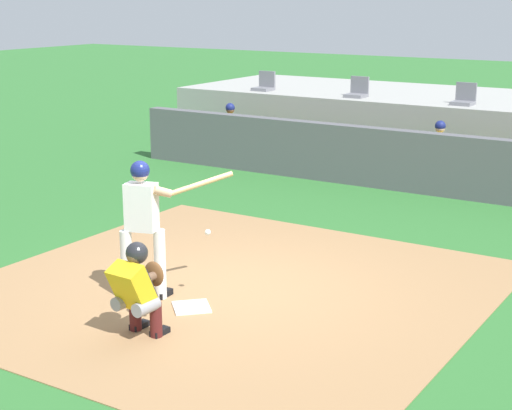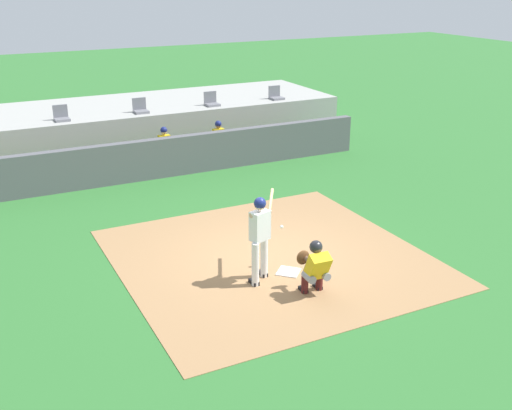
{
  "view_description": "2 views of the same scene",
  "coord_description": "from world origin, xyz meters",
  "px_view_note": "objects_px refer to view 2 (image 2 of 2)",
  "views": [
    {
      "loc": [
        5.68,
        -8.32,
        3.77
      ],
      "look_at": [
        0.0,
        0.7,
        1.0
      ],
      "focal_mm": 56.95,
      "sensor_mm": 36.0,
      "label": 1
    },
    {
      "loc": [
        -5.74,
        -10.69,
        5.86
      ],
      "look_at": [
        0.0,
        0.7,
        1.0
      ],
      "focal_mm": 43.08,
      "sensor_mm": 36.0,
      "label": 2
    }
  ],
  "objects_px": {
    "home_plate": "(288,272)",
    "dugout_player_2": "(220,140)",
    "stadium_seat_1": "(61,116)",
    "stadium_seat_2": "(140,108)",
    "dugout_player_1": "(166,147)",
    "batter_at_plate": "(260,234)",
    "stadium_seat_3": "(211,102)",
    "catcher_crouched": "(315,265)",
    "stadium_seat_4": "(276,95)"
  },
  "relations": [
    {
      "from": "catcher_crouched",
      "to": "stadium_seat_3",
      "type": "height_order",
      "value": "stadium_seat_3"
    },
    {
      "from": "dugout_player_1",
      "to": "dugout_player_2",
      "type": "xyz_separation_m",
      "value": [
        1.87,
        0.0,
        0.0
      ]
    },
    {
      "from": "stadium_seat_1",
      "to": "stadium_seat_2",
      "type": "distance_m",
      "value": 2.6
    },
    {
      "from": "catcher_crouched",
      "to": "dugout_player_2",
      "type": "height_order",
      "value": "dugout_player_2"
    },
    {
      "from": "stadium_seat_1",
      "to": "batter_at_plate",
      "type": "bearing_deg",
      "value": -79.35
    },
    {
      "from": "batter_at_plate",
      "to": "stadium_seat_3",
      "type": "distance_m",
      "value": 10.74
    },
    {
      "from": "dugout_player_2",
      "to": "stadium_seat_3",
      "type": "height_order",
      "value": "stadium_seat_3"
    },
    {
      "from": "batter_at_plate",
      "to": "dugout_player_1",
      "type": "relative_size",
      "value": 1.39
    },
    {
      "from": "dugout_player_2",
      "to": "home_plate",
      "type": "bearing_deg",
      "value": -103.96
    },
    {
      "from": "dugout_player_1",
      "to": "stadium_seat_1",
      "type": "distance_m",
      "value": 3.53
    },
    {
      "from": "stadium_seat_2",
      "to": "home_plate",
      "type": "bearing_deg",
      "value": -90.0
    },
    {
      "from": "dugout_player_1",
      "to": "dugout_player_2",
      "type": "height_order",
      "value": "same"
    },
    {
      "from": "home_plate",
      "to": "dugout_player_1",
      "type": "distance_m",
      "value": 8.17
    },
    {
      "from": "stadium_seat_4",
      "to": "home_plate",
      "type": "bearing_deg",
      "value": -117.06
    },
    {
      "from": "home_plate",
      "to": "stadium_seat_1",
      "type": "distance_m",
      "value": 10.61
    },
    {
      "from": "batter_at_plate",
      "to": "stadium_seat_3",
      "type": "bearing_deg",
      "value": 72.2
    },
    {
      "from": "home_plate",
      "to": "catcher_crouched",
      "type": "distance_m",
      "value": 1.15
    },
    {
      "from": "batter_at_plate",
      "to": "stadium_seat_4",
      "type": "distance_m",
      "value": 11.8
    },
    {
      "from": "stadium_seat_1",
      "to": "home_plate",
      "type": "bearing_deg",
      "value": -75.67
    },
    {
      "from": "home_plate",
      "to": "batter_at_plate",
      "type": "relative_size",
      "value": 0.24
    },
    {
      "from": "catcher_crouched",
      "to": "dugout_player_2",
      "type": "bearing_deg",
      "value": 77.52
    },
    {
      "from": "stadium_seat_1",
      "to": "stadium_seat_2",
      "type": "relative_size",
      "value": 1.0
    },
    {
      "from": "batter_at_plate",
      "to": "catcher_crouched",
      "type": "distance_m",
      "value": 1.25
    },
    {
      "from": "catcher_crouched",
      "to": "dugout_player_1",
      "type": "distance_m",
      "value": 9.13
    },
    {
      "from": "catcher_crouched",
      "to": "stadium_seat_3",
      "type": "xyz_separation_m",
      "value": [
        2.6,
        11.17,
        0.93
      ]
    },
    {
      "from": "dugout_player_1",
      "to": "stadium_seat_4",
      "type": "distance_m",
      "value": 5.5
    },
    {
      "from": "stadium_seat_1",
      "to": "dugout_player_2",
      "type": "bearing_deg",
      "value": -23.75
    },
    {
      "from": "home_plate",
      "to": "stadium_seat_2",
      "type": "relative_size",
      "value": 0.92
    },
    {
      "from": "stadium_seat_1",
      "to": "stadium_seat_3",
      "type": "relative_size",
      "value": 1.0
    },
    {
      "from": "stadium_seat_2",
      "to": "stadium_seat_4",
      "type": "relative_size",
      "value": 1.0
    },
    {
      "from": "stadium_seat_1",
      "to": "stadium_seat_3",
      "type": "xyz_separation_m",
      "value": [
        5.2,
        0.0,
        0.0
      ]
    },
    {
      "from": "stadium_seat_4",
      "to": "stadium_seat_1",
      "type": "bearing_deg",
      "value": 180.0
    },
    {
      "from": "batter_at_plate",
      "to": "stadium_seat_1",
      "type": "height_order",
      "value": "stadium_seat_1"
    },
    {
      "from": "batter_at_plate",
      "to": "dugout_player_2",
      "type": "bearing_deg",
      "value": 71.71
    },
    {
      "from": "stadium_seat_1",
      "to": "stadium_seat_4",
      "type": "xyz_separation_m",
      "value": [
        7.8,
        0.0,
        0.0
      ]
    },
    {
      "from": "dugout_player_2",
      "to": "stadium_seat_2",
      "type": "height_order",
      "value": "stadium_seat_2"
    },
    {
      "from": "dugout_player_1",
      "to": "stadium_seat_3",
      "type": "relative_size",
      "value": 2.71
    },
    {
      "from": "dugout_player_1",
      "to": "stadium_seat_4",
      "type": "bearing_deg",
      "value": 21.98
    },
    {
      "from": "stadium_seat_1",
      "to": "dugout_player_1",
      "type": "bearing_deg",
      "value": -36.41
    },
    {
      "from": "catcher_crouched",
      "to": "stadium_seat_4",
      "type": "distance_m",
      "value": 12.35
    },
    {
      "from": "batter_at_plate",
      "to": "dugout_player_2",
      "type": "distance_m",
      "value": 8.62
    },
    {
      "from": "dugout_player_2",
      "to": "catcher_crouched",
      "type": "bearing_deg",
      "value": -102.48
    },
    {
      "from": "dugout_player_1",
      "to": "catcher_crouched",
      "type": "bearing_deg",
      "value": -90.96
    },
    {
      "from": "home_plate",
      "to": "dugout_player_2",
      "type": "xyz_separation_m",
      "value": [
        2.02,
        8.14,
        0.65
      ]
    },
    {
      "from": "dugout_player_2",
      "to": "stadium_seat_3",
      "type": "distance_m",
      "value": 2.28
    },
    {
      "from": "batter_at_plate",
      "to": "dugout_player_1",
      "type": "bearing_deg",
      "value": 84.15
    },
    {
      "from": "batter_at_plate",
      "to": "catcher_crouched",
      "type": "xyz_separation_m",
      "value": [
        0.68,
        -0.95,
        -0.43
      ]
    },
    {
      "from": "dugout_player_2",
      "to": "stadium_seat_1",
      "type": "bearing_deg",
      "value": 156.25
    },
    {
      "from": "batter_at_plate",
      "to": "stadium_seat_3",
      "type": "height_order",
      "value": "stadium_seat_3"
    },
    {
      "from": "home_plate",
      "to": "dugout_player_2",
      "type": "relative_size",
      "value": 0.34
    }
  ]
}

